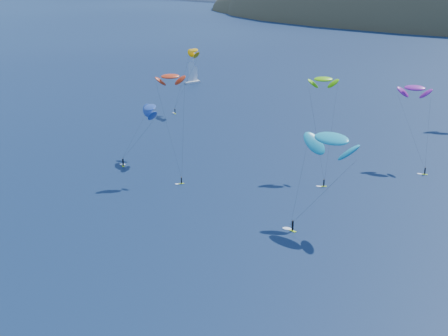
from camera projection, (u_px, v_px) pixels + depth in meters
name	position (u px, v px, depth m)	size (l,w,h in m)	color
sailboat	(193.00, 81.00, 256.96)	(8.32, 7.37, 9.93)	silver
kitesurfer_1	(194.00, 51.00, 203.81)	(8.46, 11.64, 22.35)	#CAFF1C
kitesurfer_3	(323.00, 80.00, 144.30)	(10.21, 14.62, 23.85)	#CAFF1C
kitesurfer_5	(331.00, 139.00, 115.67)	(12.87, 12.50, 19.95)	#CAFF1C
kitesurfer_6	(415.00, 88.00, 151.08)	(11.15, 10.85, 20.90)	#CAFF1C
kitesurfer_9	(170.00, 77.00, 141.65)	(10.33, 9.69, 24.91)	#CAFF1C
kitesurfer_10	(150.00, 108.00, 156.13)	(9.66, 14.77, 15.62)	#CAFF1C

